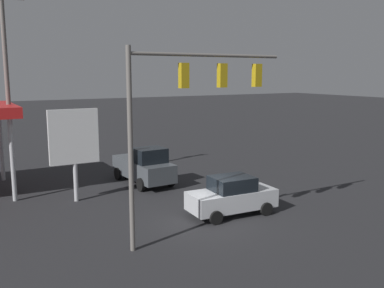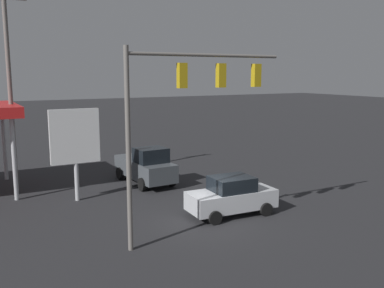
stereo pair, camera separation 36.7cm
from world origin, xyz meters
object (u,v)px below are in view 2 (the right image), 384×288
object	(u,v)px
price_sign	(75,139)
pickup_parked	(146,166)
utility_pole	(10,87)
sedan_far	(232,196)
traffic_signal_assembly	(186,99)

from	to	relation	value
price_sign	pickup_parked	size ratio (longest dim) A/B	0.95
pickup_parked	utility_pole	bearing A→B (deg)	-109.66
price_sign	pickup_parked	distance (m)	5.56
utility_pole	pickup_parked	bearing A→B (deg)	163.78
price_sign	sedan_far	xyz separation A→B (m)	(-6.11, 6.12, -2.50)
traffic_signal_assembly	price_sign	world-z (taller)	traffic_signal_assembly
traffic_signal_assembly	price_sign	distance (m)	8.57
price_sign	traffic_signal_assembly	bearing A→B (deg)	109.07
traffic_signal_assembly	pickup_parked	size ratio (longest dim) A/B	1.50
utility_pole	pickup_parked	xyz separation A→B (m)	(-7.47, 2.17, -5.05)
traffic_signal_assembly	price_sign	bearing A→B (deg)	-70.93
pickup_parked	sedan_far	world-z (taller)	pickup_parked
price_sign	pickup_parked	world-z (taller)	price_sign
traffic_signal_assembly	utility_pole	bearing A→B (deg)	-65.07
utility_pole	price_sign	bearing A→B (deg)	125.29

